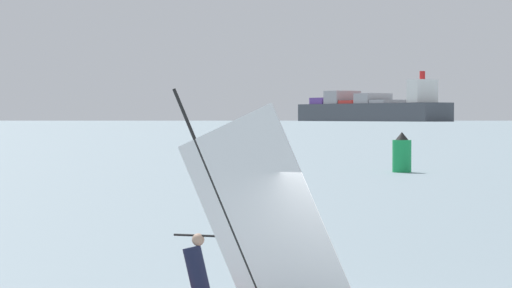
{
  "coord_description": "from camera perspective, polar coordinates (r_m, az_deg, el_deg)",
  "views": [
    {
      "loc": [
        6.48,
        -17.32,
        3.43
      ],
      "look_at": [
        -7.55,
        12.62,
        2.63
      ],
      "focal_mm": 79.83,
      "sensor_mm": 36.0,
      "label": 1
    }
  ],
  "objects": [
    {
      "name": "windsurfer",
      "position": [
        19.58,
        -1.54,
        -5.61
      ],
      "size": [
        4.23,
        0.95,
        4.18
      ],
      "rotation": [
        0.0,
        0.0,
        3.25
      ],
      "color": "red",
      "rests_on": "ground_plane"
    },
    {
      "name": "cargo_ship",
      "position": [
        880.28,
        5.75,
        1.76
      ],
      "size": [
        148.36,
        108.24,
        36.53
      ],
      "rotation": [
        0.0,
        0.0,
        2.57
      ],
      "color": "#3F444C",
      "rests_on": "ground_plane"
    },
    {
      "name": "channel_buoy",
      "position": [
        70.65,
        7.32,
        -0.5
      ],
      "size": [
        1.17,
        1.17,
        2.49
      ],
      "color": "#19994C",
      "rests_on": "ground_plane"
    }
  ]
}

